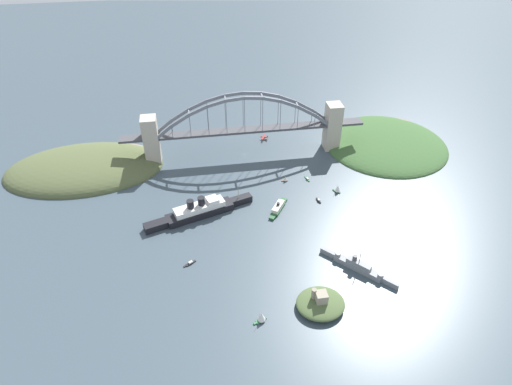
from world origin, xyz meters
The scene contains 15 objects.
ground_plane centered at (0.00, 0.00, 0.00)m, with size 1400.00×1400.00×0.00m, color #3D4C56.
harbor_arch_bridge centered at (0.00, 0.00, 28.92)m, with size 255.41×17.26×70.81m.
headland_west_shore centered at (-160.90, 2.10, 0.00)m, with size 135.29×134.85×19.99m.
headland_east_shore centered at (165.16, 1.86, 0.00)m, with size 159.85×98.34×29.76m.
ocean_liner centered at (53.78, 94.81, 5.61)m, with size 99.23×38.84×19.24m.
naval_cruiser centered at (-64.55, 179.33, 3.32)m, with size 48.18×50.14×17.95m.
harbor_ferry_steamer centered at (-17.58, 97.96, 2.45)m, with size 22.25×30.05×8.03m.
fort_island_mid_harbor centered at (-25.85, 210.24, 4.13)m, with size 35.07×31.48×15.46m.
seaplane_taxiing_near_bridge centered at (-26.43, -28.69, 2.23)m, with size 8.84×10.59×5.13m.
small_boat_0 centered at (64.51, 153.60, 0.76)m, with size 10.18×6.72×2.17m.
small_boat_1 centered at (-55.74, 55.72, 0.74)m, with size 3.24×9.67×2.13m.
small_boat_2 centered at (-57.55, 91.56, 0.88)m, with size 3.02×8.11×2.40m.
small_boat_3 centered at (-33.50, 55.17, 3.04)m, with size 6.57×3.66×6.41m.
small_boat_4 centered at (-79.13, 80.65, 4.21)m, with size 7.01×7.89×9.12m.
small_boat_5 centered at (17.59, 215.42, 4.29)m, with size 9.89×7.30×9.30m.
Camera 1 is at (50.55, 401.24, 255.21)m, focal length 30.78 mm.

